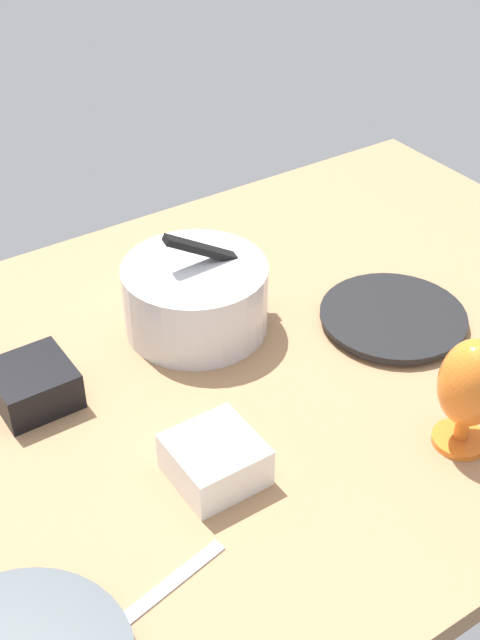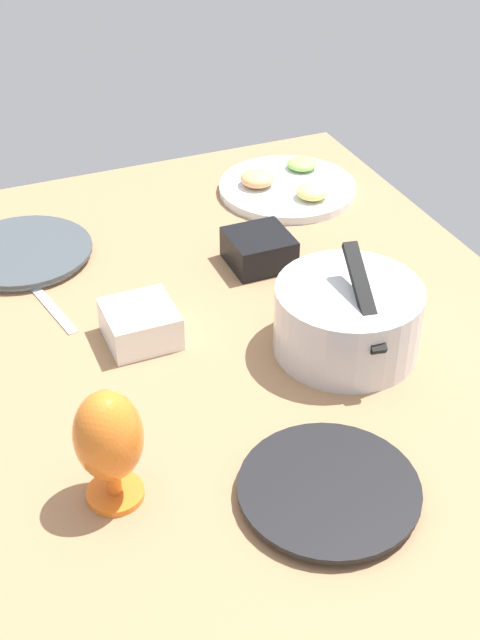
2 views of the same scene
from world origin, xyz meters
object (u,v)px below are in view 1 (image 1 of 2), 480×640
at_px(mixing_bowl, 196,295).
at_px(hurricane_glass_orange, 471,387).
at_px(dinner_plate_right, 393,318).
at_px(square_bowl_black, 33,383).
at_px(square_bowl_white, 215,458).

height_order(mixing_bowl, hurricane_glass_orange, mixing_bowl).
height_order(dinner_plate_right, hurricane_glass_orange, hurricane_glass_orange).
height_order(mixing_bowl, square_bowl_black, mixing_bowl).
relative_size(dinner_plate_right, mixing_bowl, 1.00).
bearing_deg(hurricane_glass_orange, mixing_bowl, 110.92).
bearing_deg(square_bowl_white, dinner_plate_right, 16.29).
relative_size(dinner_plate_right, square_bowl_black, 2.16).
relative_size(dinner_plate_right, hurricane_glass_orange, 1.39).
bearing_deg(square_bowl_white, hurricane_glass_orange, -23.04).
distance_m(dinner_plate_right, square_bowl_white, 0.46).
xyz_separation_m(dinner_plate_right, mixing_bowl, (-0.28, 0.18, 0.05)).
bearing_deg(hurricane_glass_orange, square_bowl_white, 156.96).
relative_size(mixing_bowl, square_bowl_white, 2.16).
relative_size(square_bowl_white, square_bowl_black, 1.00).
bearing_deg(dinner_plate_right, mixing_bowl, 147.77).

